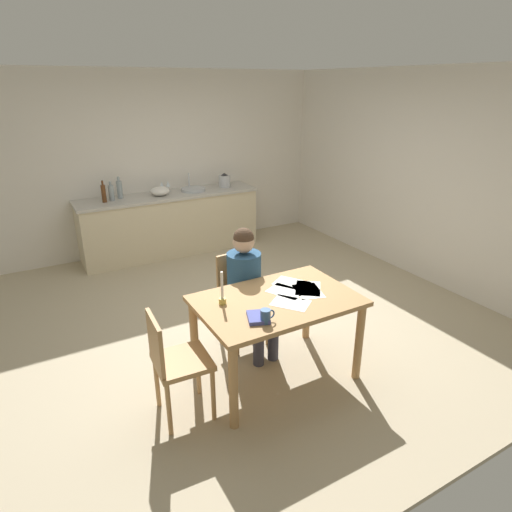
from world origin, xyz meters
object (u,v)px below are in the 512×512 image
(dining_table, at_px, (277,310))
(chair_at_table, at_px, (240,294))
(chair_side_empty, at_px, (174,361))
(sink_unit, at_px, (193,189))
(bottle_vinegar, at_px, (111,193))
(stovetop_kettle, at_px, (224,181))
(wine_glass_by_kettle, at_px, (162,185))
(candlestick, at_px, (222,295))
(bottle_oil, at_px, (104,193))
(wine_glass_near_sink, at_px, (168,184))
(person_seated, at_px, (248,283))
(book_magazine, at_px, (258,317))
(bottle_wine_red, at_px, (120,189))
(mixing_bowl, at_px, (160,191))
(coffee_mug, at_px, (266,316))

(dining_table, height_order, chair_at_table, chair_at_table)
(chair_side_empty, bearing_deg, chair_at_table, 37.95)
(chair_side_empty, height_order, sink_unit, sink_unit)
(bottle_vinegar, distance_m, stovetop_kettle, 1.71)
(chair_side_empty, bearing_deg, dining_table, 2.92)
(chair_side_empty, xyz_separation_m, wine_glass_by_kettle, (1.10, 3.54, 0.51))
(candlestick, xyz_separation_m, bottle_oil, (-0.25, 3.17, 0.19))
(wine_glass_near_sink, bearing_deg, chair_side_empty, -108.71)
(dining_table, height_order, person_seated, person_seated)
(chair_side_empty, bearing_deg, wine_glass_by_kettle, 72.69)
(dining_table, distance_m, wine_glass_near_sink, 3.52)
(book_magazine, bearing_deg, sink_unit, 96.57)
(person_seated, bearing_deg, stovetop_kettle, 68.26)
(dining_table, height_order, candlestick, candlestick)
(stovetop_kettle, distance_m, wine_glass_by_kettle, 0.96)
(candlestick, distance_m, bottle_vinegar, 3.21)
(dining_table, height_order, bottle_oil, bottle_oil)
(book_magazine, relative_size, bottle_wine_red, 0.64)
(person_seated, relative_size, mixing_bowl, 4.37)
(book_magazine, height_order, wine_glass_by_kettle, wine_glass_by_kettle)
(dining_table, relative_size, bottle_vinegar, 4.93)
(chair_at_table, xyz_separation_m, wine_glass_near_sink, (0.27, 2.82, 0.51))
(chair_side_empty, xyz_separation_m, wine_glass_near_sink, (1.20, 3.54, 0.51))
(sink_unit, bearing_deg, mixing_bowl, -176.78)
(bottle_oil, height_order, wine_glass_by_kettle, bottle_oil)
(wine_glass_near_sink, bearing_deg, person_seated, -95.15)
(person_seated, distance_m, bottle_vinegar, 2.90)
(chair_at_table, relative_size, bottle_oil, 3.01)
(chair_side_empty, xyz_separation_m, bottle_wine_red, (0.48, 3.48, 0.53))
(candlestick, bearing_deg, wine_glass_near_sink, 78.08)
(chair_at_table, height_order, bottle_wine_red, bottle_wine_red)
(dining_table, bearing_deg, person_seated, 88.47)
(dining_table, bearing_deg, wine_glass_near_sink, 85.40)
(bottle_vinegar, bearing_deg, coffee_mug, -85.31)
(wine_glass_near_sink, bearing_deg, stovetop_kettle, -9.95)
(candlestick, bearing_deg, dining_table, -18.07)
(sink_unit, bearing_deg, candlestick, -108.04)
(sink_unit, distance_m, bottle_vinegar, 1.19)
(bottle_oil, xyz_separation_m, wine_glass_near_sink, (0.96, 0.18, -0.02))
(dining_table, relative_size, person_seated, 1.10)
(candlestick, relative_size, wine_glass_by_kettle, 1.82)
(person_seated, xyz_separation_m, mixing_bowl, (0.09, 2.79, 0.28))
(person_seated, height_order, coffee_mug, person_seated)
(chair_at_table, bearing_deg, chair_side_empty, -142.05)
(wine_glass_by_kettle, bearing_deg, wine_glass_near_sink, 0.00)
(sink_unit, xyz_separation_m, mixing_bowl, (-0.52, -0.03, 0.04))
(chair_side_empty, bearing_deg, sink_unit, 65.65)
(chair_side_empty, height_order, bottle_oil, bottle_oil)
(dining_table, xyz_separation_m, wine_glass_near_sink, (0.28, 3.49, 0.36))
(mixing_bowl, bearing_deg, bottle_oil, -179.36)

